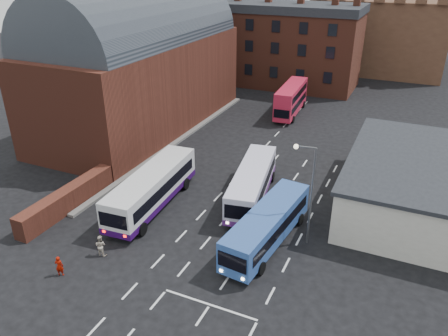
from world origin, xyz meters
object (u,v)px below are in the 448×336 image
at_px(bus_blue, 267,225).
at_px(bus_red_double, 291,99).
at_px(bus_white_inbound, 252,182).
at_px(pedestrian_red, 59,266).
at_px(street_lamp, 308,187).
at_px(bus_white_outbound, 152,187).
at_px(pedestrian_beige, 101,245).

bearing_deg(bus_blue, bus_red_double, -70.51).
height_order(bus_white_inbound, pedestrian_red, bus_white_inbound).
height_order(bus_white_inbound, bus_blue, bus_white_inbound).
bearing_deg(street_lamp, bus_blue, -151.31).
bearing_deg(bus_red_double, street_lamp, 105.09).
relative_size(street_lamp, pedestrian_red, 5.21).
xyz_separation_m(bus_white_outbound, pedestrian_red, (-0.73, -9.81, -1.08)).
height_order(bus_red_double, pedestrian_beige, bus_red_double).
bearing_deg(street_lamp, pedestrian_beige, -149.52).
distance_m(bus_white_inbound, bus_blue, 6.35).
bearing_deg(bus_blue, pedestrian_beige, 36.99).
xyz_separation_m(bus_blue, bus_red_double, (-6.66, 28.00, 0.42)).
bearing_deg(bus_white_outbound, pedestrian_beige, -91.47).
bearing_deg(bus_white_inbound, pedestrian_beige, 49.92).
relative_size(bus_white_inbound, pedestrian_beige, 6.84).
height_order(street_lamp, pedestrian_red, street_lamp).
xyz_separation_m(bus_white_inbound, pedestrian_beige, (-6.64, -11.38, -0.89)).
xyz_separation_m(bus_red_double, pedestrian_beige, (-3.23, -33.92, -1.25)).
bearing_deg(bus_red_double, bus_white_inbound, 95.07).
relative_size(bus_white_inbound, pedestrian_red, 7.34).
relative_size(bus_white_outbound, street_lamp, 1.51).
relative_size(bus_white_inbound, bus_red_double, 1.10).
xyz_separation_m(bus_blue, street_lamp, (2.34, 1.28, 2.92)).
xyz_separation_m(bus_white_outbound, pedestrian_beige, (0.31, -7.02, -1.02)).
height_order(bus_white_inbound, street_lamp, street_lamp).
xyz_separation_m(pedestrian_red, pedestrian_beige, (1.05, 2.79, 0.05)).
distance_m(bus_white_outbound, pedestrian_beige, 7.11).
bearing_deg(pedestrian_red, bus_blue, -163.79).
xyz_separation_m(bus_red_double, street_lamp, (9.01, -26.72, 2.51)).
relative_size(bus_white_outbound, bus_red_double, 1.17).
distance_m(bus_white_outbound, bus_white_inbound, 8.21).
distance_m(bus_white_inbound, street_lamp, 7.55).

